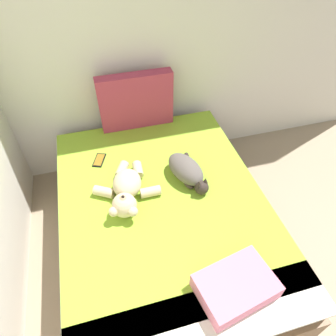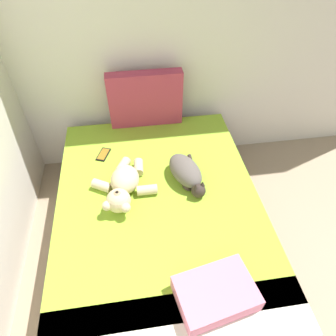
{
  "view_description": "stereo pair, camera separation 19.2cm",
  "coord_description": "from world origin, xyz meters",
  "px_view_note": "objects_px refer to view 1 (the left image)",
  "views": [
    {
      "loc": [
        0.73,
        1.54,
        2.13
      ],
      "look_at": [
        1.14,
        3.02,
        0.57
      ],
      "focal_mm": 32.15,
      "sensor_mm": 36.0,
      "label": 1
    },
    {
      "loc": [
        0.92,
        1.5,
        2.13
      ],
      "look_at": [
        1.14,
        3.02,
        0.57
      ],
      "focal_mm": 32.15,
      "sensor_mm": 36.0,
      "label": 2
    }
  ],
  "objects_px": {
    "teddy_bear": "(126,190)",
    "bed": "(163,222)",
    "cat": "(187,171)",
    "cell_phone": "(99,160)",
    "throw_pillow": "(236,286)",
    "patterned_cushion": "(136,101)"
  },
  "relations": [
    {
      "from": "teddy_bear",
      "to": "bed",
      "type": "bearing_deg",
      "value": -22.5
    },
    {
      "from": "cat",
      "to": "cell_phone",
      "type": "bearing_deg",
      "value": 149.55
    },
    {
      "from": "bed",
      "to": "throw_pillow",
      "type": "height_order",
      "value": "throw_pillow"
    },
    {
      "from": "cell_phone",
      "to": "throw_pillow",
      "type": "distance_m",
      "value": 1.35
    },
    {
      "from": "bed",
      "to": "throw_pillow",
      "type": "distance_m",
      "value": 0.8
    },
    {
      "from": "bed",
      "to": "cell_phone",
      "type": "relative_size",
      "value": 11.69
    },
    {
      "from": "cat",
      "to": "teddy_bear",
      "type": "xyz_separation_m",
      "value": [
        -0.45,
        -0.07,
        0.0
      ]
    },
    {
      "from": "teddy_bear",
      "to": "throw_pillow",
      "type": "distance_m",
      "value": 0.91
    },
    {
      "from": "patterned_cushion",
      "to": "teddy_bear",
      "type": "height_order",
      "value": "patterned_cushion"
    },
    {
      "from": "teddy_bear",
      "to": "patterned_cushion",
      "type": "bearing_deg",
      "value": 73.53
    },
    {
      "from": "patterned_cushion",
      "to": "teddy_bear",
      "type": "relative_size",
      "value": 1.13
    },
    {
      "from": "patterned_cushion",
      "to": "cell_phone",
      "type": "height_order",
      "value": "patterned_cushion"
    },
    {
      "from": "cat",
      "to": "cell_phone",
      "type": "relative_size",
      "value": 2.7
    },
    {
      "from": "bed",
      "to": "cell_phone",
      "type": "height_order",
      "value": "cell_phone"
    },
    {
      "from": "patterned_cushion",
      "to": "throw_pillow",
      "type": "xyz_separation_m",
      "value": [
        0.21,
        -1.59,
        -0.18
      ]
    },
    {
      "from": "teddy_bear",
      "to": "throw_pillow",
      "type": "xyz_separation_m",
      "value": [
        0.44,
        -0.8,
        -0.02
      ]
    },
    {
      "from": "cat",
      "to": "throw_pillow",
      "type": "distance_m",
      "value": 0.86
    },
    {
      "from": "cell_phone",
      "to": "teddy_bear",
      "type": "bearing_deg",
      "value": -70.6
    },
    {
      "from": "patterned_cushion",
      "to": "cell_phone",
      "type": "bearing_deg",
      "value": -135.63
    },
    {
      "from": "cat",
      "to": "cell_phone",
      "type": "xyz_separation_m",
      "value": [
        -0.6,
        0.35,
        -0.07
      ]
    },
    {
      "from": "patterned_cushion",
      "to": "cell_phone",
      "type": "relative_size",
      "value": 3.76
    },
    {
      "from": "cat",
      "to": "throw_pillow",
      "type": "bearing_deg",
      "value": -90.73
    }
  ]
}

